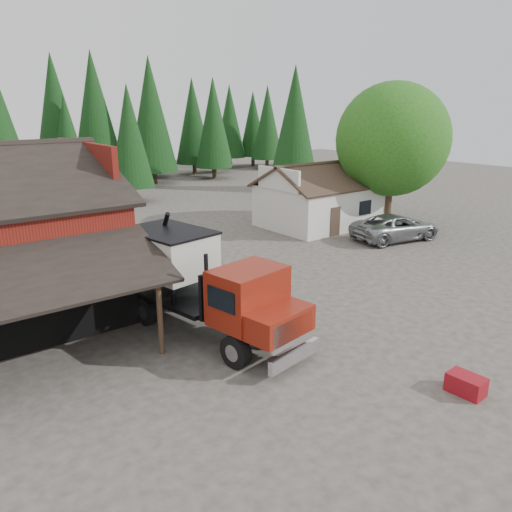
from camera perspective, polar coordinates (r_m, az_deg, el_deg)
ground at (r=20.03m, az=6.74°, el=-8.59°), size 120.00×120.00×0.00m
farmhouse at (r=37.13m, az=7.31°, el=6.06°), size 8.60×6.42×4.65m
deciduous_tree at (r=37.60m, az=15.34°, el=12.27°), size 8.00×8.00×10.20m
conifer_backdrop at (r=56.93m, az=-24.34°, el=6.77°), size 76.00×16.00×16.00m
near_pine_b at (r=46.82m, az=-14.25°, el=13.14°), size 3.96×3.96×10.40m
near_pine_c at (r=52.14m, az=4.44°, el=15.03°), size 4.84×4.84×12.40m
feed_truck at (r=19.48m, az=-6.75°, el=-2.80°), size 4.16×10.03×4.39m
silver_car at (r=34.14m, az=15.68°, el=3.20°), size 6.53×3.94×1.70m
equip_box at (r=17.20m, az=22.87°, el=-13.37°), size 0.76×1.14×0.60m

